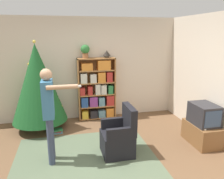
{
  "coord_description": "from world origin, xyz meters",
  "views": [
    {
      "loc": [
        -0.59,
        -3.31,
        2.19
      ],
      "look_at": [
        0.4,
        1.01,
        1.05
      ],
      "focal_mm": 35.0,
      "sensor_mm": 36.0,
      "label": 1
    }
  ],
  "objects_px": {
    "potted_plant": "(85,50)",
    "table_lamp": "(107,54)",
    "bookshelf": "(97,90)",
    "television": "(204,114)",
    "armchair": "(119,138)",
    "christmas_tree": "(38,83)",
    "standing_person": "(49,109)"
  },
  "relations": [
    {
      "from": "potted_plant",
      "to": "table_lamp",
      "type": "relative_size",
      "value": 1.64
    },
    {
      "from": "bookshelf",
      "to": "table_lamp",
      "type": "bearing_deg",
      "value": 1.39
    },
    {
      "from": "television",
      "to": "armchair",
      "type": "distance_m",
      "value": 1.77
    },
    {
      "from": "armchair",
      "to": "table_lamp",
      "type": "height_order",
      "value": "table_lamp"
    },
    {
      "from": "bookshelf",
      "to": "television",
      "type": "distance_m",
      "value": 2.61
    },
    {
      "from": "christmas_tree",
      "to": "table_lamp",
      "type": "height_order",
      "value": "christmas_tree"
    },
    {
      "from": "potted_plant",
      "to": "standing_person",
      "type": "bearing_deg",
      "value": -114.01
    },
    {
      "from": "potted_plant",
      "to": "armchair",
      "type": "bearing_deg",
      "value": -78.04
    },
    {
      "from": "television",
      "to": "table_lamp",
      "type": "xyz_separation_m",
      "value": [
        -1.6,
        1.83,
        1.07
      ]
    },
    {
      "from": "christmas_tree",
      "to": "potted_plant",
      "type": "height_order",
      "value": "christmas_tree"
    },
    {
      "from": "bookshelf",
      "to": "christmas_tree",
      "type": "xyz_separation_m",
      "value": [
        -1.41,
        -0.35,
        0.33
      ]
    },
    {
      "from": "potted_plant",
      "to": "table_lamp",
      "type": "distance_m",
      "value": 0.54
    },
    {
      "from": "christmas_tree",
      "to": "standing_person",
      "type": "bearing_deg",
      "value": -78.1
    },
    {
      "from": "television",
      "to": "standing_person",
      "type": "relative_size",
      "value": 0.34
    },
    {
      "from": "standing_person",
      "to": "table_lamp",
      "type": "distance_m",
      "value": 2.39
    },
    {
      "from": "christmas_tree",
      "to": "armchair",
      "type": "relative_size",
      "value": 2.24
    },
    {
      "from": "standing_person",
      "to": "table_lamp",
      "type": "bearing_deg",
      "value": 143.41
    },
    {
      "from": "bookshelf",
      "to": "armchair",
      "type": "bearing_deg",
      "value": -86.57
    },
    {
      "from": "christmas_tree",
      "to": "armchair",
      "type": "bearing_deg",
      "value": -44.39
    },
    {
      "from": "christmas_tree",
      "to": "standing_person",
      "type": "distance_m",
      "value": 1.52
    },
    {
      "from": "television",
      "to": "standing_person",
      "type": "distance_m",
      "value": 2.98
    },
    {
      "from": "bookshelf",
      "to": "standing_person",
      "type": "relative_size",
      "value": 0.97
    },
    {
      "from": "bookshelf",
      "to": "christmas_tree",
      "type": "height_order",
      "value": "christmas_tree"
    },
    {
      "from": "armchair",
      "to": "christmas_tree",
      "type": "bearing_deg",
      "value": -134.91
    },
    {
      "from": "television",
      "to": "armchair",
      "type": "relative_size",
      "value": 0.61
    },
    {
      "from": "television",
      "to": "christmas_tree",
      "type": "distance_m",
      "value": 3.62
    },
    {
      "from": "armchair",
      "to": "standing_person",
      "type": "relative_size",
      "value": 0.56
    },
    {
      "from": "television",
      "to": "armchair",
      "type": "height_order",
      "value": "armchair"
    },
    {
      "from": "bookshelf",
      "to": "standing_person",
      "type": "bearing_deg",
      "value": -120.97
    },
    {
      "from": "potted_plant",
      "to": "table_lamp",
      "type": "xyz_separation_m",
      "value": [
        0.54,
        0.0,
        -0.09
      ]
    },
    {
      "from": "television",
      "to": "standing_person",
      "type": "xyz_separation_m",
      "value": [
        -2.96,
        -0.01,
        0.35
      ]
    },
    {
      "from": "armchair",
      "to": "table_lamp",
      "type": "distance_m",
      "value": 2.31
    }
  ]
}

